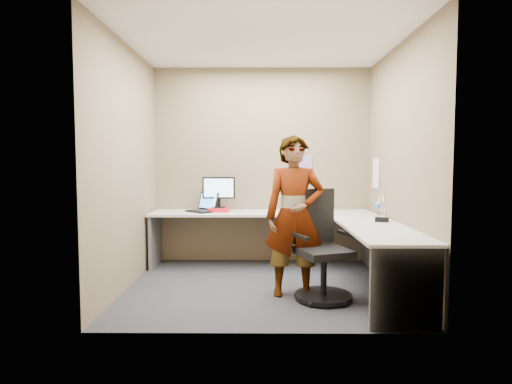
{
  "coord_description": "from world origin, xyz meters",
  "views": [
    {
      "loc": [
        -0.04,
        -4.7,
        1.4
      ],
      "look_at": [
        -0.08,
        0.25,
        1.05
      ],
      "focal_mm": 30.0,
      "sensor_mm": 36.0,
      "label": 1
    }
  ],
  "objects_px": {
    "office_chair": "(321,255)",
    "monitor": "(219,190)",
    "person": "(294,216)",
    "desk": "(299,229)"
  },
  "relations": [
    {
      "from": "desk",
      "to": "office_chair",
      "type": "bearing_deg",
      "value": -78.63
    },
    {
      "from": "person",
      "to": "desk",
      "type": "bearing_deg",
      "value": 80.44
    },
    {
      "from": "office_chair",
      "to": "monitor",
      "type": "bearing_deg",
      "value": 110.07
    },
    {
      "from": "desk",
      "to": "person",
      "type": "xyz_separation_m",
      "value": [
        -0.11,
        -0.67,
        0.25
      ]
    },
    {
      "from": "office_chair",
      "to": "person",
      "type": "xyz_separation_m",
      "value": [
        -0.26,
        0.1,
        0.39
      ]
    },
    {
      "from": "person",
      "to": "monitor",
      "type": "bearing_deg",
      "value": 124.99
    },
    {
      "from": "monitor",
      "to": "person",
      "type": "bearing_deg",
      "value": -55.95
    },
    {
      "from": "monitor",
      "to": "desk",
      "type": "bearing_deg",
      "value": -32.42
    },
    {
      "from": "monitor",
      "to": "office_chair",
      "type": "height_order",
      "value": "monitor"
    },
    {
      "from": "monitor",
      "to": "office_chair",
      "type": "distance_m",
      "value": 1.91
    }
  ]
}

